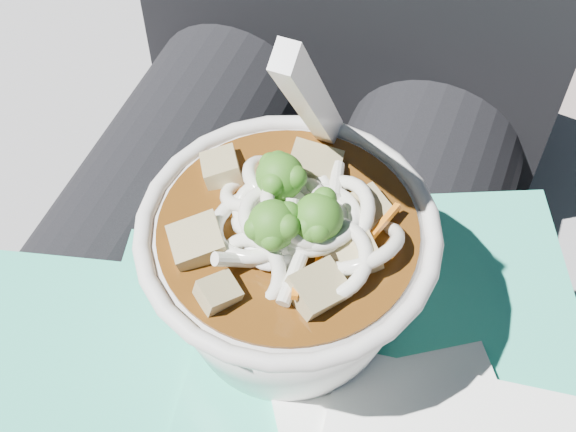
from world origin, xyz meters
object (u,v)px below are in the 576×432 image
(lap, at_px, (221,349))
(person_body, at_px, (271,222))
(plastic_bag, at_px, (291,364))
(stone_ledge, at_px, (296,355))
(udon_bowl, at_px, (289,260))

(lap, distance_m, person_body, 0.10)
(person_body, relative_size, plastic_bag, 2.51)
(stone_ledge, height_order, udon_bowl, udon_bowl)
(stone_ledge, distance_m, person_body, 0.33)
(person_body, bearing_deg, udon_bowl, -61.76)
(stone_ledge, relative_size, udon_bowl, 5.03)
(person_body, distance_m, plastic_bag, 0.15)
(stone_ledge, xyz_separation_m, plastic_bag, (0.06, -0.18, 0.37))
(stone_ledge, bearing_deg, plastic_bag, -70.73)
(person_body, height_order, plastic_bag, person_body)
(plastic_bag, relative_size, udon_bowl, 1.97)
(stone_ledge, distance_m, lap, 0.33)
(stone_ledge, xyz_separation_m, udon_bowl, (0.05, -0.15, 0.43))
(lap, relative_size, plastic_bag, 1.23)
(lap, bearing_deg, stone_ledge, 90.00)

